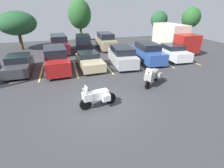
# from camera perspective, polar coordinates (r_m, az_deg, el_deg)

# --- Properties ---
(ground) EXTENTS (44.00, 44.00, 0.10)m
(ground) POSITION_cam_1_polar(r_m,az_deg,el_deg) (9.68, -3.73, -7.75)
(ground) COLOR #38383A
(motorcycle_touring) EXTENTS (2.12, 0.99, 1.38)m
(motorcycle_touring) POSITION_cam_1_polar(r_m,az_deg,el_deg) (9.31, -5.13, -4.21)
(motorcycle_touring) COLOR black
(motorcycle_touring) RESTS_ON ground
(motorcycle_second) EXTENTS (1.84, 1.62, 1.43)m
(motorcycle_second) POSITION_cam_1_polar(r_m,az_deg,el_deg) (12.25, 13.32, 2.66)
(motorcycle_second) COLOR black
(motorcycle_second) RESTS_ON ground
(parking_stripes) EXTENTS (26.24, 4.71, 0.01)m
(parking_stripes) POSITION_cam_1_polar(r_m,az_deg,el_deg) (15.75, -17.39, 4.51)
(parking_stripes) COLOR #EAE066
(parking_stripes) RESTS_ON ground
(car_charcoal) EXTENTS (2.04, 4.40, 1.45)m
(car_charcoal) POSITION_cam_1_polar(r_m,az_deg,el_deg) (16.31, -28.77, 5.83)
(car_charcoal) COLOR #38383D
(car_charcoal) RESTS_ON ground
(car_red) EXTENTS (2.25, 4.84, 2.00)m
(car_red) POSITION_cam_1_polar(r_m,az_deg,el_deg) (15.42, -18.29, 7.78)
(car_red) COLOR maroon
(car_red) RESTS_ON ground
(car_champagne) EXTENTS (2.17, 4.42, 1.34)m
(car_champagne) POSITION_cam_1_polar(r_m,az_deg,el_deg) (15.67, -7.66, 7.82)
(car_champagne) COLOR #C1B289
(car_champagne) RESTS_ON ground
(car_silver) EXTENTS (2.11, 4.57, 1.75)m
(car_silver) POSITION_cam_1_polar(r_m,az_deg,el_deg) (16.13, 3.44, 9.32)
(car_silver) COLOR #B7B7BC
(car_silver) RESTS_ON ground
(car_blue) EXTENTS (2.00, 4.69, 1.85)m
(car_blue) POSITION_cam_1_polar(r_m,az_deg,el_deg) (17.62, 11.99, 10.24)
(car_blue) COLOR #2D519E
(car_blue) RESTS_ON ground
(car_white) EXTENTS (1.96, 4.43, 1.51)m
(car_white) POSITION_cam_1_polar(r_m,az_deg,el_deg) (19.24, 19.66, 10.07)
(car_white) COLOR white
(car_white) RESTS_ON ground
(car_far_maroon) EXTENTS (2.32, 5.02, 2.03)m
(car_far_maroon) POSITION_cam_1_polar(r_m,az_deg,el_deg) (21.89, -17.33, 12.73)
(car_far_maroon) COLOR maroon
(car_far_maroon) RESTS_ON ground
(car_far_black) EXTENTS (2.21, 4.84, 1.83)m
(car_far_black) POSITION_cam_1_polar(r_m,az_deg,el_deg) (22.37, -9.65, 13.44)
(car_far_black) COLOR black
(car_far_black) RESTS_ON ground
(car_far_tan) EXTENTS (1.83, 4.72, 2.05)m
(car_far_tan) POSITION_cam_1_polar(r_m,az_deg,el_deg) (22.72, -2.15, 14.19)
(car_far_tan) COLOR tan
(car_far_tan) RESTS_ON ground
(box_truck) EXTENTS (2.33, 6.87, 3.10)m
(box_truck) POSITION_cam_1_polar(r_m,az_deg,el_deg) (23.47, 19.82, 14.65)
(box_truck) COLOR #A51E19
(box_truck) RESTS_ON ground
(tree_left) EXTENTS (4.59, 4.59, 4.68)m
(tree_left) POSITION_cam_1_polar(r_m,az_deg,el_deg) (24.96, -29.33, 17.37)
(tree_left) COLOR #4C3823
(tree_left) RESTS_ON ground
(tree_center_right) EXTENTS (3.54, 3.54, 6.20)m
(tree_center_right) POSITION_cam_1_polar(r_m,az_deg,el_deg) (28.80, -10.84, 22.01)
(tree_center_right) COLOR #4C3823
(tree_center_right) RESTS_ON ground
(tree_far_right) EXTENTS (2.86, 2.86, 4.47)m
(tree_far_right) POSITION_cam_1_polar(r_m,az_deg,el_deg) (32.65, 15.55, 20.07)
(tree_far_right) COLOR #4C3823
(tree_far_right) RESTS_ON ground
(tree_center) EXTENTS (2.97, 2.97, 5.05)m
(tree_center) POSITION_cam_1_polar(r_m,az_deg,el_deg) (32.80, 25.07, 19.54)
(tree_center) COLOR #4C3823
(tree_center) RESTS_ON ground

